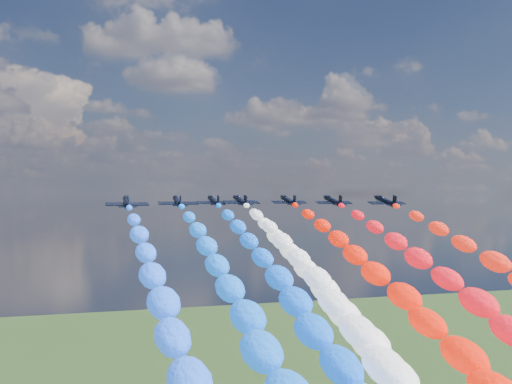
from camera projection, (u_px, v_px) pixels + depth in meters
name	position (u px, v px, depth m)	size (l,w,h in m)	color
jet_0	(127.00, 202.00, 119.06)	(8.03, 10.77, 2.37)	black
trail_0	(179.00, 378.00, 66.14)	(5.89, 107.63, 39.56)	blue
jet_1	(178.00, 202.00, 130.99)	(8.03, 10.77, 2.37)	black
trail_1	(256.00, 350.00, 78.07)	(5.89, 107.63, 39.56)	blue
jet_2	(214.00, 201.00, 142.54)	(8.03, 10.77, 2.37)	black
trail_2	(304.00, 330.00, 89.62)	(5.89, 107.63, 39.56)	blue
jet_3	(241.00, 201.00, 141.67)	(8.03, 10.77, 2.37)	black
trail_3	(348.00, 331.00, 88.75)	(5.89, 107.63, 39.56)	white
jet_4	(240.00, 200.00, 154.53)	(8.03, 10.77, 2.37)	black
trail_4	(333.00, 314.00, 101.61)	(5.89, 107.63, 39.56)	white
jet_5	(288.00, 201.00, 147.64)	(8.03, 10.77, 2.37)	black
trail_5	(415.00, 323.00, 94.71)	(5.89, 107.63, 39.56)	red
jet_6	(333.00, 201.00, 141.67)	(8.03, 10.77, 2.37)	black
trail_6	(495.00, 331.00, 88.75)	(5.89, 107.63, 39.56)	red
jet_7	(386.00, 201.00, 135.91)	(8.03, 10.77, 2.37)	black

